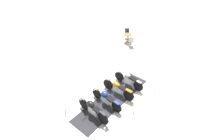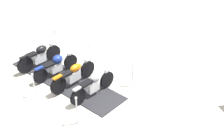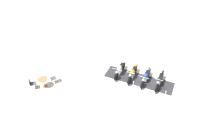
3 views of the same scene
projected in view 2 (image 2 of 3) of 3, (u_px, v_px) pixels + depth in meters
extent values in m
plane|color=beige|center=(65.00, 80.00, 12.17)|extent=(80.00, 80.00, 0.00)
cube|color=#28282D|center=(65.00, 80.00, 12.17)|extent=(5.49, 2.02, 0.03)
cylinder|color=black|center=(107.00, 80.00, 11.56)|extent=(0.20, 0.67, 0.66)
cylinder|color=black|center=(78.00, 97.00, 10.63)|extent=(0.20, 0.67, 0.66)
cube|color=silver|center=(93.00, 86.00, 11.06)|extent=(0.26, 0.51, 0.44)
ellipsoid|color=#B7BAC1|center=(95.00, 77.00, 10.95)|extent=(0.37, 0.51, 0.30)
cube|color=black|center=(86.00, 83.00, 10.68)|extent=(0.34, 0.54, 0.08)
cube|color=#B7BAC1|center=(78.00, 88.00, 10.44)|extent=(0.18, 0.38, 0.06)
cylinder|color=silver|center=(106.00, 74.00, 11.37)|extent=(0.11, 0.27, 0.57)
cylinder|color=silver|center=(104.00, 67.00, 11.15)|extent=(0.77, 0.14, 0.04)
sphere|color=silver|center=(106.00, 71.00, 11.32)|extent=(0.18, 0.18, 0.18)
cylinder|color=black|center=(87.00, 69.00, 12.17)|extent=(0.20, 0.70, 0.69)
cylinder|color=black|center=(58.00, 86.00, 11.19)|extent=(0.20, 0.70, 0.69)
cube|color=silver|center=(73.00, 76.00, 11.66)|extent=(0.28, 0.60, 0.39)
ellipsoid|color=#D16B0F|center=(76.00, 68.00, 11.58)|extent=(0.34, 0.57, 0.28)
cube|color=black|center=(65.00, 74.00, 11.26)|extent=(0.31, 0.55, 0.08)
cube|color=#D16B0F|center=(57.00, 77.00, 10.99)|extent=(0.19, 0.39, 0.06)
cylinder|color=silver|center=(86.00, 64.00, 11.96)|extent=(0.10, 0.32, 0.59)
cylinder|color=silver|center=(84.00, 57.00, 11.72)|extent=(0.64, 0.10, 0.04)
sphere|color=silver|center=(86.00, 60.00, 11.89)|extent=(0.18, 0.18, 0.18)
cylinder|color=black|center=(71.00, 61.00, 12.75)|extent=(0.23, 0.64, 0.63)
cylinder|color=black|center=(40.00, 76.00, 11.82)|extent=(0.23, 0.64, 0.63)
cube|color=silver|center=(56.00, 67.00, 12.26)|extent=(0.31, 0.54, 0.36)
ellipsoid|color=navy|center=(58.00, 59.00, 12.17)|extent=(0.42, 0.50, 0.35)
cube|color=black|center=(48.00, 65.00, 11.91)|extent=(0.39, 0.51, 0.08)
cube|color=navy|center=(39.00, 68.00, 11.64)|extent=(0.21, 0.37, 0.06)
cylinder|color=silver|center=(69.00, 57.00, 12.56)|extent=(0.12, 0.31, 0.53)
cylinder|color=silver|center=(66.00, 50.00, 12.34)|extent=(0.76, 0.16, 0.04)
sphere|color=silver|center=(69.00, 54.00, 12.50)|extent=(0.18, 0.18, 0.18)
cylinder|color=black|center=(53.00, 53.00, 13.29)|extent=(0.21, 0.72, 0.72)
cylinder|color=black|center=(25.00, 65.00, 12.41)|extent=(0.21, 0.72, 0.72)
cube|color=silver|center=(40.00, 58.00, 12.82)|extent=(0.27, 0.59, 0.43)
ellipsoid|color=black|center=(41.00, 49.00, 12.72)|extent=(0.40, 0.55, 0.32)
cube|color=black|center=(32.00, 54.00, 12.45)|extent=(0.36, 0.48, 0.08)
cube|color=black|center=(24.00, 57.00, 12.20)|extent=(0.18, 0.41, 0.06)
cylinder|color=silver|center=(51.00, 47.00, 13.08)|extent=(0.12, 0.32, 0.61)
cylinder|color=silver|center=(48.00, 41.00, 12.83)|extent=(0.65, 0.14, 0.04)
sphere|color=silver|center=(51.00, 44.00, 13.00)|extent=(0.18, 0.18, 0.18)
cylinder|color=silver|center=(91.00, 66.00, 13.10)|extent=(0.32, 0.32, 0.03)
cylinder|color=silver|center=(90.00, 56.00, 12.83)|extent=(0.05, 0.05, 0.99)
sphere|color=silver|center=(90.00, 44.00, 12.55)|extent=(0.09, 0.09, 0.09)
cylinder|color=silver|center=(2.00, 74.00, 12.51)|extent=(0.33, 0.33, 0.03)
cylinder|color=silver|center=(0.00, 65.00, 12.26)|extent=(0.05, 0.05, 0.92)
cylinder|color=silver|center=(36.00, 96.00, 11.24)|extent=(0.29, 0.29, 0.03)
cylinder|color=silver|center=(34.00, 86.00, 10.99)|extent=(0.05, 0.05, 0.91)
sphere|color=silver|center=(32.00, 75.00, 10.73)|extent=(0.09, 0.09, 0.09)
cylinder|color=silver|center=(56.00, 50.00, 14.37)|extent=(0.32, 0.32, 0.03)
cylinder|color=silver|center=(55.00, 40.00, 14.11)|extent=(0.05, 0.05, 0.95)
sphere|color=silver|center=(54.00, 30.00, 13.84)|extent=(0.09, 0.09, 0.09)
cylinder|color=silver|center=(78.00, 124.00, 9.97)|extent=(0.29, 0.29, 0.03)
cylinder|color=silver|center=(77.00, 112.00, 9.69)|extent=(0.05, 0.05, 1.02)
sphere|color=silver|center=(76.00, 98.00, 9.40)|extent=(0.09, 0.09, 0.09)
cylinder|color=silver|center=(132.00, 86.00, 11.82)|extent=(0.32, 0.32, 0.03)
cylinder|color=silver|center=(133.00, 76.00, 11.57)|extent=(0.05, 0.05, 0.92)
sphere|color=silver|center=(133.00, 64.00, 11.31)|extent=(0.09, 0.09, 0.09)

